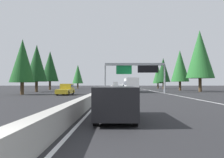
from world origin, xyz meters
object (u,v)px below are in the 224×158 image
Objects in this scene: pickup_distant_a at (122,86)px; minivan_mid_left at (116,101)px; conifer_left_near at (37,63)px; conifer_right_near at (200,54)px; sedan_near_right at (125,87)px; conifer_right_distant at (158,74)px; oncoming_near at (66,89)px; conifer_right_mid at (180,66)px; sign_gantry_overhead at (136,69)px; box_truck_far_center at (116,84)px; conifer_left_foreground at (22,61)px; conifer_left_mid at (50,66)px; conifer_left_far at (78,74)px; bus_mid_right at (131,84)px; conifer_right_far at (163,70)px.

minivan_mid_left is at bearing 178.21° from pickup_distant_a.
conifer_right_near is at bearing -87.11° from conifer_left_near.
conifer_right_distant is (9.00, -13.60, 5.01)m from sedan_near_right.
conifer_right_mid is at bearing 131.68° from oncoming_near.
minivan_mid_left is at bearing 172.80° from sign_gantry_overhead.
pickup_distant_a is at bearing 23.23° from conifer_right_distant.
sign_gantry_overhead is 64.61m from box_truck_far_center.
pickup_distant_a is 34.99m from conifer_right_distant.
box_truck_far_center is at bearing 3.72° from sign_gantry_overhead.
conifer_right_mid is at bearing -55.38° from conifer_left_foreground.
conifer_right_mid is 0.95× the size of conifer_left_mid.
box_truck_far_center is (64.39, 4.19, -3.28)m from sign_gantry_overhead.
sedan_near_right is at bearing 123.48° from conifer_right_distant.
conifer_left_far is (-36.78, 17.75, 4.66)m from pickup_distant_a.
conifer_right_mid reaches higher than conifer_left_far.
bus_mid_right is 28.42m from sedan_near_right.
conifer_left_mid is at bearing 116.77° from sedan_near_right.
oncoming_near is 0.61× the size of conifer_left_far.
sign_gantry_overhead is at bearing 110.30° from conifer_right_near.
box_truck_far_center is (32.15, 3.45, 0.93)m from sedan_near_right.
conifer_left_near reaches higher than sign_gantry_overhead.
conifer_right_distant is (35.49, 2.66, -3.07)m from conifer_right_near.
conifer_left_mid is (5.12, 38.00, 0.39)m from conifer_right_mid.
pickup_distant_a is at bearing 21.84° from conifer_right_far.
box_truck_far_center is at bearing 32.86° from conifer_right_far.
bus_mid_right is at bearing 96.68° from conifer_right_near.
conifer_right_mid is (-49.11, -17.97, 5.24)m from box_truck_far_center.
conifer_left_far is (4.08, 17.82, 4.89)m from sedan_near_right.
minivan_mid_left is 0.89× the size of oncoming_near.
conifer_right_far is at bearing -24.27° from bus_mid_right.
pickup_distant_a is (105.61, -3.30, -0.04)m from minivan_mid_left.
minivan_mid_left is at bearing -179.95° from box_truck_far_center.
conifer_right_near is 45.89m from conifer_left_far.
bus_mid_right is 0.80× the size of conifer_right_near.
bus_mid_right is (3.84, 0.74, -3.17)m from sign_gantry_overhead.
oncoming_near is at bearing 171.81° from pickup_distant_a.
conifer_right_near is at bearing -161.42° from box_truck_far_center.
conifer_right_near reaches higher than conifer_left_near.
conifer_right_distant is (-23.15, -17.05, 4.08)m from box_truck_far_center.
sedan_near_right is 0.79× the size of oncoming_near.
conifer_left_near is (11.89, 2.07, 0.78)m from conifer_left_foreground.
conifer_left_near is at bearing 163.54° from box_truck_far_center.
sedan_near_right is 35.99m from conifer_left_near.
conifer_left_near is (-37.38, 34.93, 0.84)m from conifer_right_distant.
conifer_left_near reaches higher than bus_mid_right.
conifer_left_foreground is 44.38m from conifer_left_far.
conifer_left_near is (-1.90, 37.59, -2.23)m from conifer_right_near.
conifer_right_distant is at bearing 12.20° from conifer_right_far.
bus_mid_right is 2.61× the size of sedan_near_right.
minivan_mid_left is 96.91m from box_truck_far_center.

